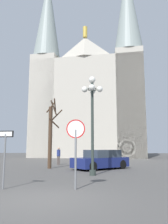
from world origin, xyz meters
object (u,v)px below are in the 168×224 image
one_way_arrow_sign (5,151)px  pedestrian_walking (59,154)px  bare_tree (51,133)px  street_lamp (92,108)px  cathedral (90,99)px  stop_sign (76,140)px  parked_car_near_navy (101,160)px

one_way_arrow_sign → pedestrian_walking: 12.33m
bare_tree → street_lamp: bearing=-50.9°
cathedral → stop_sign: bearing=-88.1°
parked_car_near_navy → stop_sign: bearing=-96.4°
bare_tree → parked_car_near_navy: bearing=-4.7°
cathedral → one_way_arrow_sign: 31.95m
stop_sign → bare_tree: bare_tree is taller
street_lamp → one_way_arrow_sign: bearing=-124.9°
one_way_arrow_sign → pedestrian_walking: bearing=91.1°
stop_sign → bare_tree: (-2.91, 8.58, 0.79)m
street_lamp → parked_car_near_navy: size_ratio=1.34×
cathedral → stop_sign: (1.01, -30.57, -8.22)m
one_way_arrow_sign → street_lamp: (3.19, 4.56, 2.45)m
pedestrian_walking → street_lamp: bearing=-66.2°
one_way_arrow_sign → pedestrian_walking: one_way_arrow_sign is taller
pedestrian_walking → parked_car_near_navy: bearing=-45.3°
stop_sign → bare_tree: bearing=108.8°
cathedral → one_way_arrow_sign: cathedral is taller
cathedral → parked_car_near_navy: 24.28m
bare_tree → one_way_arrow_sign: bearing=-88.7°
bare_tree → pedestrian_walking: size_ratio=3.39×
cathedral → pedestrian_walking: cathedral is taller
cathedral → parked_car_near_navy: size_ratio=7.64×
one_way_arrow_sign → street_lamp: street_lamp is taller
parked_car_near_navy → pedestrian_walking: size_ratio=2.74×
street_lamp → bare_tree: (-3.38, 4.16, -1.24)m
parked_car_near_navy → bare_tree: bearing=175.3°
one_way_arrow_sign → pedestrian_walking: (-0.23, 12.32, -0.46)m
one_way_arrow_sign → street_lamp: bearing=55.1°
cathedral → bare_tree: (-1.91, -21.99, -7.43)m
stop_sign → pedestrian_walking: bearing=103.6°
stop_sign → street_lamp: street_lamp is taller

